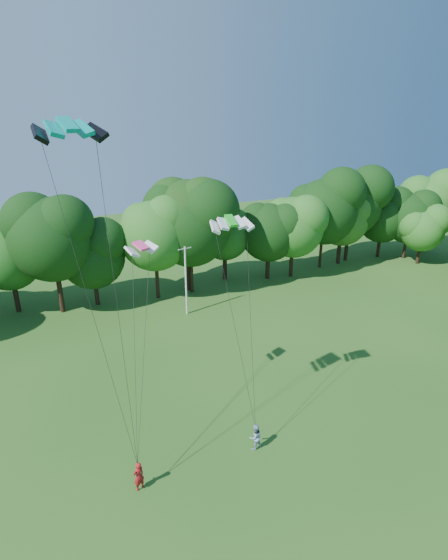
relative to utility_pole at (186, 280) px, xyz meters
name	(u,v)px	position (x,y,z in m)	size (l,w,h in m)	color
utility_pole	(186,280)	(0.00, 0.00, 0.00)	(1.48, 0.34, 7.46)	silver
kite_flyer_left	(139,476)	(-10.58, -20.54, -2.92)	(0.69, 0.45, 1.88)	#AF161A
kite_flyer_right	(255,437)	(-3.00, -20.51, -2.96)	(0.87, 0.68, 1.79)	#9AB3D6
kite_teal	(67,124)	(-11.86, -18.48, 15.92)	(3.30, 2.01, 0.69)	#049083
kite_green	(231,221)	(-3.40, -17.61, 10.53)	(2.53, 1.27, 0.55)	green
kite_pink	(141,246)	(-7.86, -13.88, 8.57)	(2.27, 1.69, 0.46)	#FF468B
tree_back_center	(187,215)	(2.58, 6.13, 5.34)	(10.12, 10.12, 14.73)	#331F13
tree_back_east	(343,213)	(25.15, 6.33, 3.30)	(7.88, 7.88, 11.47)	#362115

